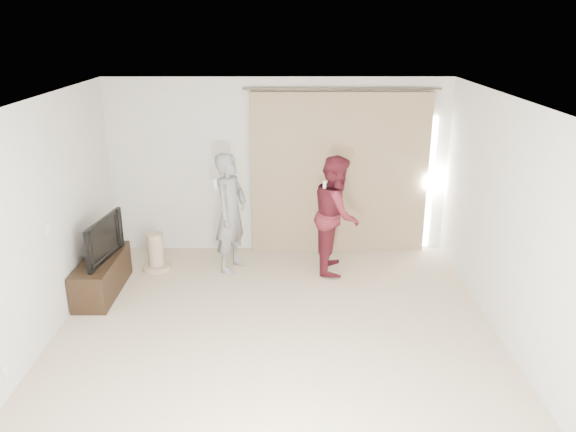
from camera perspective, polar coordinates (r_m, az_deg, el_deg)
The scene contains 10 objects.
floor at distance 6.29m, azimuth -1.25°, elevation -12.93°, with size 5.50×5.50×0.00m, color #C7B295.
wall_back at distance 8.33m, azimuth -0.98°, elevation 5.03°, with size 5.00×0.04×2.60m, color silver.
wall_left at distance 6.28m, azimuth -24.82°, elevation -1.68°, with size 0.04×5.50×2.60m.
ceiling at distance 5.37m, azimuth -1.45°, elevation 11.22°, with size 5.00×5.50×0.01m, color white.
curtain at distance 8.32m, azimuth 5.34°, elevation 4.25°, with size 2.80×0.11×2.46m.
tv_console at distance 7.66m, azimuth -18.37°, elevation -5.75°, with size 0.43×1.23×0.47m, color black.
tv at distance 7.47m, azimuth -18.78°, elevation -2.19°, with size 0.95×0.12×0.55m, color black.
scratching_post at distance 8.16m, azimuth -13.26°, elevation -3.86°, with size 0.40×0.40×0.54m.
person_man at distance 7.78m, azimuth -5.83°, elevation 0.33°, with size 0.61×0.72×1.68m.
person_woman at distance 7.76m, azimuth 4.94°, elevation 0.19°, with size 0.70×0.86×1.65m.
Camera 1 is at (0.12, -5.32, 3.36)m, focal length 35.00 mm.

